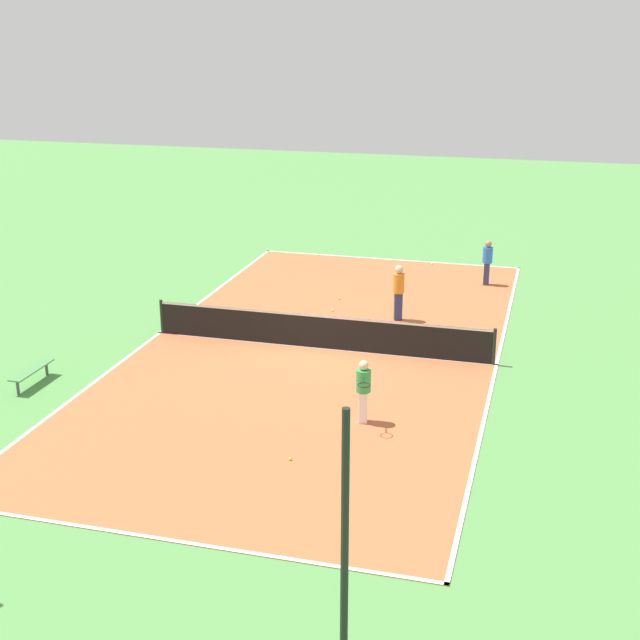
% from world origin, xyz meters
% --- Properties ---
extents(ground_plane, '(80.00, 80.00, 0.00)m').
position_xyz_m(ground_plane, '(0.00, 0.00, 0.00)').
color(ground_plane, '#518E47').
extents(court_surface, '(10.51, 21.56, 0.02)m').
position_xyz_m(court_surface, '(0.00, 0.00, 0.01)').
color(court_surface, '#C66038').
rests_on(court_surface, ground_plane).
extents(tennis_net, '(10.31, 0.10, 1.08)m').
position_xyz_m(tennis_net, '(0.00, 0.00, 0.57)').
color(tennis_net, black).
rests_on(tennis_net, court_surface).
extents(bench, '(0.36, 1.69, 0.45)m').
position_xyz_m(bench, '(6.73, 4.71, 0.39)').
color(bench, '#4C8C4C').
rests_on(bench, ground_plane).
extents(player_near_blue, '(0.37, 0.37, 1.67)m').
position_xyz_m(player_near_blue, '(-4.17, -8.07, 0.98)').
color(player_near_blue, navy).
rests_on(player_near_blue, court_surface).
extents(player_center_orange, '(0.46, 0.46, 1.84)m').
position_xyz_m(player_center_orange, '(-1.76, -3.20, 1.09)').
color(player_center_orange, navy).
rests_on(player_center_orange, court_surface).
extents(player_far_green, '(0.54, 0.98, 1.60)m').
position_xyz_m(player_far_green, '(-2.36, 4.70, 0.94)').
color(player_far_green, white).
rests_on(player_far_green, court_surface).
extents(tennis_ball_left_sideline, '(0.07, 0.07, 0.07)m').
position_xyz_m(tennis_ball_left_sideline, '(0.51, -3.49, 0.06)').
color(tennis_ball_left_sideline, '#CCE033').
rests_on(tennis_ball_left_sideline, court_surface).
extents(tennis_ball_midcourt, '(0.07, 0.07, 0.07)m').
position_xyz_m(tennis_ball_midcourt, '(0.63, -4.85, 0.06)').
color(tennis_ball_midcourt, '#CCE033').
rests_on(tennis_ball_midcourt, court_surface).
extents(tennis_ball_right_alley, '(0.07, 0.07, 0.07)m').
position_xyz_m(tennis_ball_right_alley, '(-1.83, -10.33, 0.06)').
color(tennis_ball_right_alley, '#CCE033').
rests_on(tennis_ball_right_alley, court_surface).
extents(tennis_ball_far_baseline, '(0.07, 0.07, 0.07)m').
position_xyz_m(tennis_ball_far_baseline, '(-1.23, 7.07, 0.06)').
color(tennis_ball_far_baseline, '#CCE033').
rests_on(tennis_ball_far_baseline, court_surface).
extents(fence_post_back_left, '(0.12, 0.12, 4.30)m').
position_xyz_m(fence_post_back_left, '(-3.96, 13.21, 2.15)').
color(fence_post_back_left, black).
rests_on(fence_post_back_left, ground_plane).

